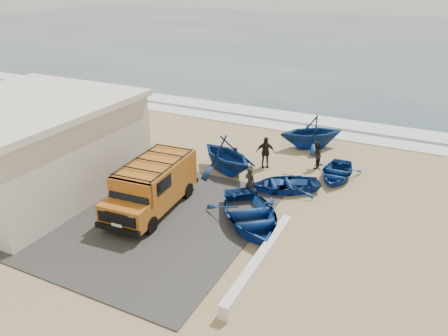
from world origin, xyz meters
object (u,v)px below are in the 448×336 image
at_px(boat_near_left, 250,214).
at_px(boat_far_left, 311,132).
at_px(fisherman_front, 250,183).
at_px(building, 25,146).
at_px(fisherman_middle, 316,155).
at_px(parapet, 260,260).
at_px(van, 153,184).
at_px(boat_mid_right, 336,172).
at_px(boat_near_right, 285,184).
at_px(boat_mid_left, 226,154).
at_px(fisherman_back, 265,152).

distance_m(boat_near_left, boat_far_left, 9.65).
bearing_deg(boat_near_left, fisherman_front, 74.50).
distance_m(building, fisherman_middle, 14.62).
height_order(parapet, boat_far_left, boat_far_left).
distance_m(building, parapet, 12.68).
relative_size(parapet, van, 1.13).
distance_m(parapet, fisherman_middle, 9.41).
height_order(parapet, boat_mid_right, boat_mid_right).
height_order(boat_far_left, fisherman_front, boat_far_left).
bearing_deg(boat_far_left, boat_mid_right, -3.00).
height_order(boat_near_right, fisherman_middle, fisherman_middle).
bearing_deg(fisherman_middle, parapet, 1.30).
distance_m(boat_near_right, fisherman_middle, 3.34).
relative_size(boat_near_left, boat_near_right, 1.33).
bearing_deg(van, boat_far_left, 63.95).
height_order(boat_near_left, boat_near_right, boat_near_left).
bearing_deg(building, van, 7.29).
xyz_separation_m(van, boat_near_left, (4.37, 0.68, -0.73)).
bearing_deg(van, parapet, -21.51).
distance_m(van, boat_mid_right, 9.45).
distance_m(boat_near_right, fisherman_front, 1.91).
relative_size(van, boat_near_right, 1.59).
xyz_separation_m(parapet, van, (-5.86, 1.85, 0.92)).
distance_m(van, boat_far_left, 11.13).
distance_m(boat_mid_left, fisherman_front, 3.06).
height_order(boat_far_left, fisherman_back, boat_far_left).
xyz_separation_m(boat_mid_right, fisherman_middle, (-1.32, 0.80, 0.43)).
xyz_separation_m(boat_near_left, fisherman_back, (-1.59, 5.76, 0.40)).
distance_m(boat_near_left, boat_mid_left, 5.37).
relative_size(boat_mid_right, fisherman_middle, 2.11).
bearing_deg(boat_mid_right, van, -136.16).
relative_size(boat_near_right, fisherman_middle, 2.21).
distance_m(parapet, boat_mid_left, 8.30).
relative_size(boat_near_left, fisherman_back, 2.60).
relative_size(building, boat_far_left, 2.49).
bearing_deg(building, boat_far_left, 45.90).
height_order(parapet, fisherman_back, fisherman_back).
bearing_deg(fisherman_middle, fisherman_back, -68.73).
height_order(building, fisherman_front, building).
height_order(parapet, boat_mid_left, boat_mid_left).
bearing_deg(van, building, -176.70).
height_order(boat_mid_right, boat_far_left, boat_far_left).
height_order(boat_near_right, boat_far_left, boat_far_left).
bearing_deg(fisherman_back, building, -171.44).
xyz_separation_m(boat_near_left, fisherman_front, (-0.96, 2.21, 0.29)).
bearing_deg(building, boat_near_right, 24.37).
bearing_deg(fisherman_front, fisherman_middle, -100.15).
height_order(building, boat_near_left, building).
bearing_deg(fisherman_middle, boat_mid_left, -60.28).
height_order(van, fisherman_middle, van).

